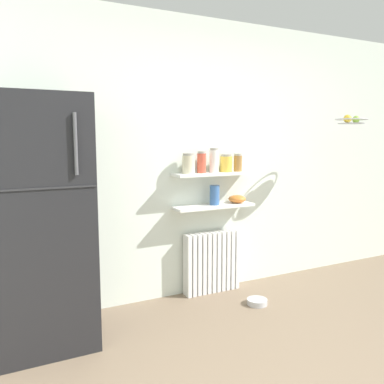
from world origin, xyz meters
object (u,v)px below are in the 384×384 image
at_px(refrigerator, 34,223).
at_px(shelf_bowl, 237,199).
at_px(radiator, 212,262).
at_px(hanging_fruit_basket, 351,120).
at_px(pet_food_bowl, 257,302).
at_px(storage_jar_4, 238,163).
at_px(storage_jar_2, 214,160).
at_px(storage_jar_3, 226,163).
at_px(storage_jar_1, 202,162).
at_px(storage_jar_0, 189,164).
at_px(vase, 215,195).

distance_m(refrigerator, shelf_bowl, 1.91).
height_order(radiator, hanging_fruit_basket, hanging_fruit_basket).
relative_size(shelf_bowl, pet_food_bowl, 0.92).
relative_size(shelf_bowl, hanging_fruit_basket, 0.54).
distance_m(storage_jar_4, shelf_bowl, 0.36).
bearing_deg(storage_jar_2, hanging_fruit_basket, -16.62).
bearing_deg(storage_jar_3, pet_food_bowl, -79.75).
xyz_separation_m(refrigerator, storage_jar_1, (1.49, 0.25, 0.38)).
relative_size(storage_jar_4, pet_food_bowl, 0.93).
bearing_deg(storage_jar_4, storage_jar_1, 180.00).
relative_size(radiator, storage_jar_3, 3.54).
xyz_separation_m(storage_jar_3, storage_jar_4, (0.13, 0.00, 0.00)).
distance_m(storage_jar_4, pet_food_bowl, 1.31).
xyz_separation_m(storage_jar_2, shelf_bowl, (0.26, 0.00, -0.38)).
bearing_deg(refrigerator, storage_jar_0, 10.30).
height_order(vase, pet_food_bowl, vase).
height_order(storage_jar_3, storage_jar_4, storage_jar_4).
bearing_deg(radiator, vase, -73.74).
bearing_deg(refrigerator, vase, 8.60).
distance_m(refrigerator, radiator, 1.76).
xyz_separation_m(vase, pet_food_bowl, (0.20, -0.43, -0.94)).
height_order(refrigerator, vase, refrigerator).
distance_m(radiator, storage_jar_2, 0.99).
bearing_deg(storage_jar_0, storage_jar_2, 0.00).
bearing_deg(storage_jar_1, hanging_fruit_basket, -15.18).
bearing_deg(vase, shelf_bowl, 0.00).
bearing_deg(pet_food_bowl, storage_jar_1, 128.41).
bearing_deg(hanging_fruit_basket, radiator, 162.20).
xyz_separation_m(refrigerator, hanging_fruit_basket, (2.95, -0.15, 0.77)).
height_order(storage_jar_2, hanging_fruit_basket, hanging_fruit_basket).
relative_size(refrigerator, shelf_bowl, 10.59).
relative_size(storage_jar_2, vase, 1.21).
height_order(storage_jar_0, hanging_fruit_basket, hanging_fruit_basket).
distance_m(storage_jar_1, hanging_fruit_basket, 1.56).
bearing_deg(storage_jar_2, storage_jar_1, 180.00).
bearing_deg(radiator, storage_jar_0, -173.56).
bearing_deg(storage_jar_1, storage_jar_3, 0.00).
bearing_deg(storage_jar_0, storage_jar_4, 0.00).
relative_size(storage_jar_3, storage_jar_4, 0.98).
relative_size(refrigerator, storage_jar_1, 8.97).
distance_m(refrigerator, storage_jar_3, 1.81).
bearing_deg(vase, storage_jar_3, 0.00).
bearing_deg(storage_jar_1, pet_food_bowl, -51.59).
distance_m(storage_jar_1, storage_jar_3, 0.27).
xyz_separation_m(radiator, vase, (0.01, -0.03, 0.66)).
bearing_deg(storage_jar_2, storage_jar_3, 0.00).
distance_m(storage_jar_0, storage_jar_3, 0.40).
relative_size(storage_jar_1, storage_jar_3, 1.19).
xyz_separation_m(storage_jar_0, pet_food_bowl, (0.48, -0.43, -1.24)).
height_order(refrigerator, storage_jar_2, refrigerator).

